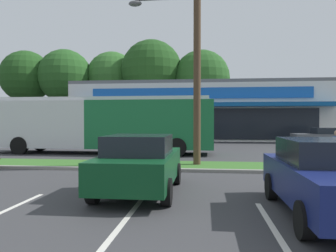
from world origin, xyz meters
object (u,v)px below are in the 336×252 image
object	(u,v)px
city_bus	(103,123)
car_5	(140,163)
car_3	(48,135)
car_2	(325,137)
utility_pole	(194,41)
car_4	(330,177)

from	to	relation	value
city_bus	car_5	bearing A→B (deg)	113.64
car_3	car_5	bearing A→B (deg)	-56.40
city_bus	car_2	bearing A→B (deg)	-155.91
car_5	utility_pole	bearing A→B (deg)	-13.90
utility_pole	car_5	xyz separation A→B (m)	(-1.24, -5.02, -4.41)
car_2	car_4	size ratio (longest dim) A/B	0.99
utility_pole	car_2	distance (m)	15.21
car_3	car_5	xyz separation A→B (m)	(10.36, -15.60, 0.05)
utility_pole	car_4	distance (m)	8.55
utility_pole	city_bus	size ratio (longest dim) A/B	0.75
city_bus	car_5	size ratio (longest dim) A/B	3.12
city_bus	car_4	world-z (taller)	city_bus
city_bus	car_2	xyz separation A→B (m)	(14.60, 6.28, -1.04)
car_2	car_5	bearing A→B (deg)	57.59
city_bus	car_3	distance (m)	8.33
utility_pole	city_bus	bearing A→B (deg)	137.42
city_bus	car_4	bearing A→B (deg)	126.72
utility_pole	city_bus	world-z (taller)	utility_pole
car_2	car_3	xyz separation A→B (m)	(-20.73, -0.73, 0.02)
car_2	car_3	bearing A→B (deg)	2.03
car_3	car_2	bearing A→B (deg)	2.03
car_5	car_4	bearing A→B (deg)	-111.33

